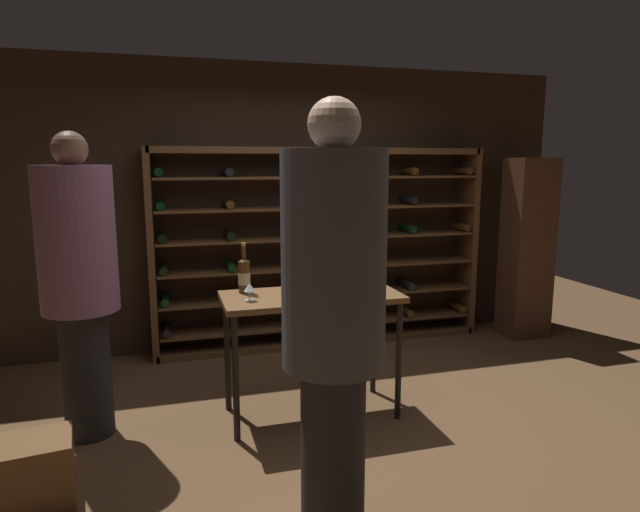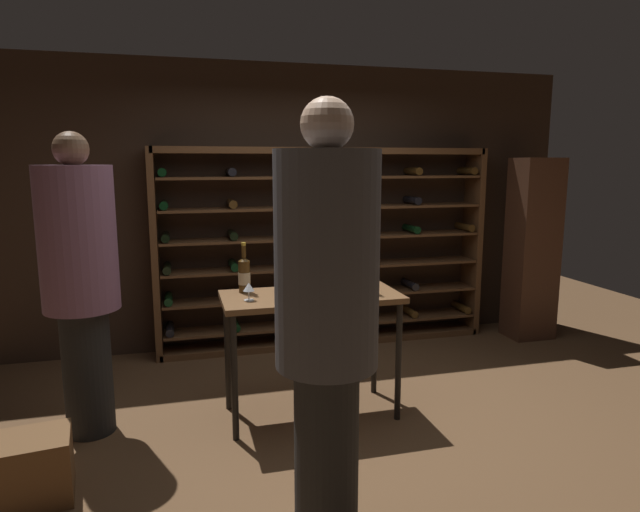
% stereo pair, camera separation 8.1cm
% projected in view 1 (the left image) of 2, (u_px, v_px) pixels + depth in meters
% --- Properties ---
extents(ground_plane, '(9.82, 9.82, 0.00)m').
position_uv_depth(ground_plane, '(341.00, 423.00, 3.80)').
color(ground_plane, brown).
extents(back_wall, '(5.89, 0.10, 2.73)m').
position_uv_depth(back_wall, '(282.00, 207.00, 5.37)').
color(back_wall, '#332319').
rests_on(back_wall, ground).
extents(wine_rack, '(3.28, 0.32, 1.94)m').
position_uv_depth(wine_rack, '(320.00, 249.00, 5.34)').
color(wine_rack, brown).
rests_on(wine_rack, ground).
extents(tasting_table, '(1.24, 0.58, 0.89)m').
position_uv_depth(tasting_table, '(311.00, 308.00, 3.81)').
color(tasting_table, brown).
rests_on(tasting_table, ground).
extents(person_host_in_suit, '(0.47, 0.47, 2.07)m').
position_uv_depth(person_host_in_suit, '(334.00, 310.00, 2.43)').
color(person_host_in_suit, '#272727').
rests_on(person_host_in_suit, ground).
extents(person_bystander_red_print, '(0.48, 0.48, 1.99)m').
position_uv_depth(person_bystander_red_print, '(79.00, 274.00, 3.47)').
color(person_bystander_red_print, black).
rests_on(person_bystander_red_print, ground).
extents(wine_crate, '(0.52, 0.40, 0.36)m').
position_uv_depth(wine_crate, '(24.00, 474.00, 2.86)').
color(wine_crate, brown).
rests_on(wine_crate, ground).
extents(display_cabinet, '(0.44, 0.36, 1.85)m').
position_uv_depth(display_cabinet, '(527.00, 249.00, 5.61)').
color(display_cabinet, '#4C2D1E').
rests_on(display_cabinet, ground).
extents(wine_bottle_gold_foil, '(0.08, 0.08, 0.33)m').
position_uv_depth(wine_bottle_gold_foil, '(368.00, 276.00, 3.83)').
color(wine_bottle_gold_foil, black).
rests_on(wine_bottle_gold_foil, tasting_table).
extents(wine_bottle_green_slim, '(0.08, 0.08, 0.36)m').
position_uv_depth(wine_bottle_green_slim, '(244.00, 275.00, 3.82)').
color(wine_bottle_green_slim, '#4C3314').
rests_on(wine_bottle_green_slim, tasting_table).
extents(wine_glass_stemmed_center, '(0.07, 0.07, 0.12)m').
position_uv_depth(wine_glass_stemmed_center, '(249.00, 288.00, 3.59)').
color(wine_glass_stemmed_center, silver).
rests_on(wine_glass_stemmed_center, tasting_table).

